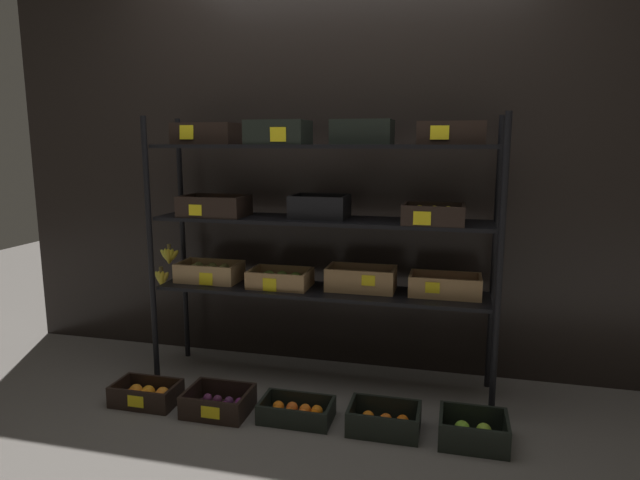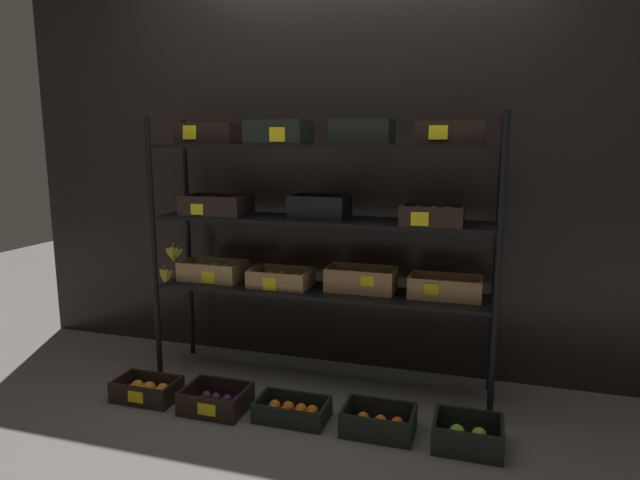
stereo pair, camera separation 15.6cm
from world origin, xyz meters
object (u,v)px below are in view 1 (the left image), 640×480
(crate_ground_apple_green, at_px, (473,433))
(crate_ground_orange, at_px, (146,395))
(crate_ground_right_tangerine, at_px, (384,422))
(crate_ground_plum, at_px, (218,404))
(crate_ground_tangerine, at_px, (297,412))
(display_rack, at_px, (317,217))

(crate_ground_apple_green, bearing_deg, crate_ground_orange, -179.37)
(crate_ground_orange, height_order, crate_ground_right_tangerine, crate_ground_right_tangerine)
(crate_ground_orange, bearing_deg, crate_ground_plum, 0.50)
(crate_ground_tangerine, bearing_deg, crate_ground_plum, -176.64)
(display_rack, height_order, crate_ground_plum, display_rack)
(crate_ground_tangerine, bearing_deg, crate_ground_orange, -178.07)
(display_rack, height_order, crate_ground_tangerine, display_rack)
(crate_ground_apple_green, bearing_deg, crate_ground_right_tangerine, 178.76)
(crate_ground_orange, xyz_separation_m, crate_ground_apple_green, (1.68, 0.02, 0.00))
(display_rack, distance_m, crate_ground_tangerine, 1.03)
(crate_ground_apple_green, bearing_deg, display_rack, 152.14)
(crate_ground_orange, distance_m, crate_ground_right_tangerine, 1.27)
(crate_ground_tangerine, distance_m, crate_ground_right_tangerine, 0.44)
(crate_ground_plum, xyz_separation_m, crate_ground_tangerine, (0.41, 0.02, -0.00))
(crate_ground_plum, bearing_deg, crate_ground_orange, -179.50)
(crate_ground_orange, relative_size, crate_ground_right_tangerine, 1.00)
(display_rack, bearing_deg, crate_ground_right_tangerine, -44.98)
(display_rack, relative_size, crate_ground_right_tangerine, 5.84)
(crate_ground_plum, bearing_deg, crate_ground_right_tangerine, 1.61)
(crate_ground_orange, relative_size, crate_ground_tangerine, 0.94)
(display_rack, relative_size, crate_ground_apple_green, 6.42)
(crate_ground_orange, bearing_deg, crate_ground_right_tangerine, 1.25)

